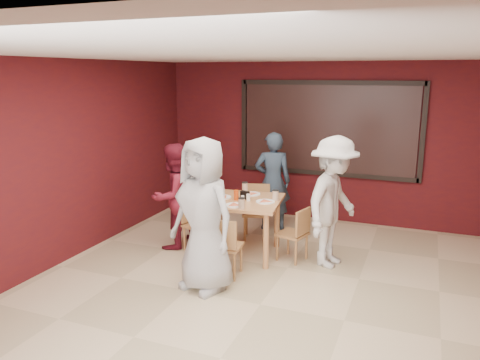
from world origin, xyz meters
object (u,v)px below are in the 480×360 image
at_px(chair_right, 296,231).
at_px(diner_front, 204,215).
at_px(chair_back, 256,208).
at_px(diner_left, 173,196).
at_px(chair_front, 225,244).
at_px(dining_table, 243,207).
at_px(diner_back, 273,181).
at_px(chair_left, 195,221).
at_px(diner_right, 333,202).

relative_size(chair_right, diner_front, 0.41).
height_order(chair_back, diner_left, diner_left).
bearing_deg(diner_left, chair_front, 74.85).
bearing_deg(chair_right, diner_front, -123.29).
height_order(dining_table, diner_back, diner_back).
bearing_deg(diner_front, diner_back, 106.74).
relative_size(chair_left, chair_right, 1.00).
distance_m(dining_table, chair_front, 0.87).
height_order(dining_table, chair_right, dining_table).
xyz_separation_m(chair_left, chair_right, (1.53, 0.11, -0.00)).
bearing_deg(diner_right, chair_front, 141.68).
bearing_deg(diner_left, diner_right, 111.79).
xyz_separation_m(chair_back, diner_front, (0.04, -1.98, 0.46)).
height_order(chair_front, chair_left, chair_front).
bearing_deg(diner_right, diner_front, 148.94).
xyz_separation_m(dining_table, diner_left, (-1.10, -0.09, 0.07)).
bearing_deg(dining_table, diner_left, -175.29).
bearing_deg(diner_front, diner_right, 63.26).
bearing_deg(chair_front, chair_left, 136.90).
relative_size(chair_left, diner_back, 0.47).
xyz_separation_m(chair_right, diner_left, (-1.88, -0.14, 0.36)).
distance_m(dining_table, diner_back, 1.27).
xyz_separation_m(dining_table, diner_right, (1.27, 0.10, 0.18)).
relative_size(dining_table, chair_front, 1.46).
bearing_deg(diner_right, chair_back, 77.31).
bearing_deg(chair_left, dining_table, 4.62).
distance_m(chair_left, diner_front, 1.43).
xyz_separation_m(diner_back, diner_right, (1.24, -1.16, 0.07)).
xyz_separation_m(diner_front, diner_left, (-1.06, 1.11, -0.15)).
bearing_deg(chair_back, diner_back, 77.05).
bearing_deg(diner_left, dining_table, 111.82).
distance_m(dining_table, chair_back, 0.82).
bearing_deg(chair_back, chair_front, -84.85).
xyz_separation_m(chair_front, diner_left, (-1.16, 0.73, 0.34)).
xyz_separation_m(chair_right, diner_right, (0.49, 0.05, 0.46)).
xyz_separation_m(chair_front, chair_left, (-0.82, 0.76, -0.02)).
bearing_deg(chair_front, diner_back, 90.93).
height_order(diner_front, diner_right, diner_front).
bearing_deg(diner_left, chair_left, 112.02).
distance_m(diner_front, diner_right, 1.85).
bearing_deg(diner_back, dining_table, 68.84).
bearing_deg(chair_right, diner_back, 121.66).
bearing_deg(diner_front, diner_left, 152.01).
bearing_deg(dining_table, chair_left, -175.38).
relative_size(diner_front, diner_left, 1.18).
distance_m(chair_front, chair_left, 1.12).
height_order(dining_table, diner_left, diner_left).
relative_size(chair_left, diner_front, 0.41).
xyz_separation_m(chair_front, diner_back, (-0.03, 2.09, 0.38)).
bearing_deg(chair_back, chair_left, -128.46).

